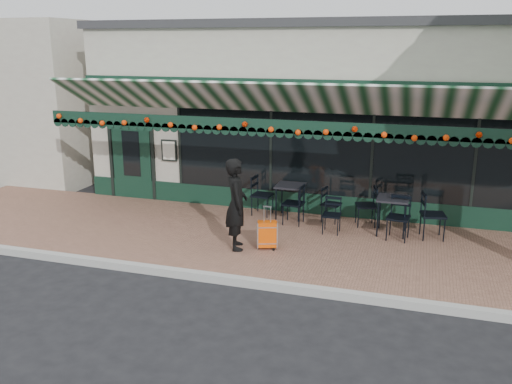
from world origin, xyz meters
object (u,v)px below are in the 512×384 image
(cafe_table_b, at_px, (290,188))
(chair_solo, at_px, (262,195))
(chair_a_front, at_px, (398,218))
(chair_b_front, at_px, (332,216))
(suitcase, at_px, (267,235))
(chair_a_left, at_px, (366,206))
(woman, at_px, (236,204))
(chair_b_left, at_px, (293,204))
(cafe_table_a, at_px, (393,201))
(chair_a_right, at_px, (433,215))
(chair_b_right, at_px, (331,205))

(cafe_table_b, relative_size, chair_solo, 0.83)
(chair_a_front, xyz_separation_m, chair_b_front, (-1.40, -0.02, -0.07))
(suitcase, bearing_deg, chair_a_left, 31.19)
(woman, xyz_separation_m, chair_b_left, (0.73, 1.84, -0.45))
(cafe_table_b, bearing_deg, chair_b_left, -66.63)
(chair_a_left, distance_m, chair_b_left, 1.63)
(cafe_table_a, relative_size, chair_b_front, 1.03)
(chair_solo, bearing_deg, chair_a_front, -99.11)
(chair_b_left, bearing_deg, chair_a_right, 91.19)
(chair_b_right, height_order, chair_solo, chair_solo)
(cafe_table_b, height_order, chair_solo, chair_solo)
(chair_b_left, bearing_deg, cafe_table_b, -154.04)
(chair_b_left, relative_size, chair_b_right, 1.15)
(cafe_table_b, xyz_separation_m, chair_solo, (-0.69, 0.02, -0.24))
(suitcase, distance_m, chair_b_left, 1.72)
(suitcase, height_order, chair_a_front, chair_a_front)
(suitcase, xyz_separation_m, chair_a_left, (1.72, 2.05, 0.16))
(woman, distance_m, cafe_table_a, 3.42)
(chair_a_front, bearing_deg, chair_b_left, 178.22)
(cafe_table_b, xyz_separation_m, chair_b_left, (0.18, -0.42, -0.25))
(chair_a_left, bearing_deg, woman, -61.60)
(chair_b_right, bearing_deg, chair_solo, 100.25)
(woman, bearing_deg, chair_a_front, -87.12)
(woman, relative_size, chair_solo, 1.93)
(chair_b_right, bearing_deg, chair_a_right, -90.66)
(woman, bearing_deg, suitcase, -99.71)
(chair_a_right, xyz_separation_m, chair_a_front, (-0.69, -0.29, -0.04))
(cafe_table_a, xyz_separation_m, chair_a_right, (0.84, -0.02, -0.23))
(cafe_table_b, bearing_deg, cafe_table_a, -11.30)
(cafe_table_a, bearing_deg, chair_b_front, -165.08)
(suitcase, relative_size, chair_b_left, 0.95)
(cafe_table_a, distance_m, chair_b_front, 1.33)
(woman, xyz_separation_m, chair_a_right, (3.75, 1.77, -0.42))
(suitcase, bearing_deg, chair_a_right, 8.42)
(suitcase, height_order, cafe_table_b, suitcase)
(woman, height_order, chair_b_front, woman)
(chair_a_left, bearing_deg, suitcase, -54.96)
(chair_b_left, height_order, chair_b_right, chair_b_left)
(suitcase, height_order, chair_a_right, chair_a_right)
(chair_b_right, bearing_deg, chair_a_front, -105.19)
(chair_b_front, xyz_separation_m, chair_solo, (-1.81, 0.82, 0.08))
(chair_a_right, height_order, chair_solo, chair_a_right)
(chair_a_right, relative_size, chair_b_left, 1.08)
(chair_b_front, bearing_deg, woman, -139.53)
(cafe_table_b, height_order, chair_b_left, chair_b_left)
(woman, bearing_deg, chair_b_front, -71.66)
(chair_a_right, bearing_deg, suitcase, 106.62)
(cafe_table_b, relative_size, chair_a_front, 0.85)
(chair_b_left, relative_size, chair_b_front, 1.18)
(cafe_table_a, xyz_separation_m, chair_a_left, (-0.60, 0.40, -0.27))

